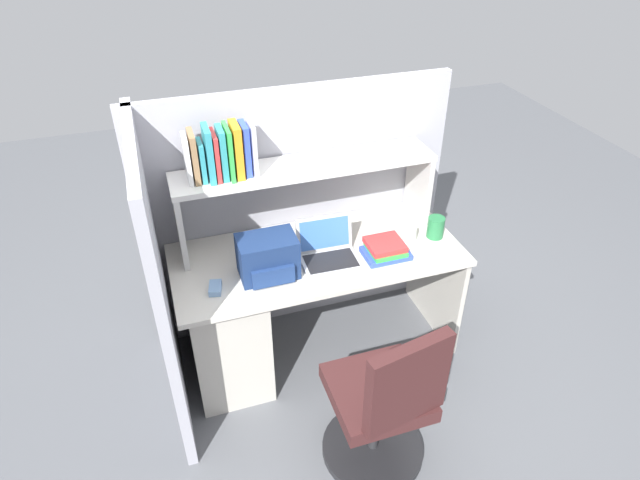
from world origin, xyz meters
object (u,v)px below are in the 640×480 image
at_px(backpack, 268,258).
at_px(paper_cup, 410,233).
at_px(computer_mouse, 215,288).
at_px(office_chair, 383,408).
at_px(laptop, 328,251).
at_px(snack_canister, 436,227).

bearing_deg(backpack, paper_cup, 3.79).
relative_size(computer_mouse, office_chair, 0.11).
relative_size(paper_cup, office_chair, 0.11).
distance_m(laptop, office_chair, 0.87).
height_order(laptop, office_chair, laptop).
bearing_deg(computer_mouse, office_chair, -34.22).
relative_size(backpack, snack_canister, 2.39).
bearing_deg(snack_canister, office_chair, -129.36).
distance_m(laptop, backpack, 0.35).
height_order(computer_mouse, snack_canister, snack_canister).
relative_size(computer_mouse, paper_cup, 1.05).
height_order(computer_mouse, office_chair, office_chair).
relative_size(laptop, computer_mouse, 3.07).
xyz_separation_m(snack_canister, office_chair, (-0.64, -0.78, -0.40)).
xyz_separation_m(backpack, office_chair, (0.35, -0.74, -0.44)).
height_order(backpack, snack_canister, backpack).
relative_size(backpack, paper_cup, 3.03).
distance_m(snack_canister, office_chair, 1.09).
bearing_deg(computer_mouse, paper_cup, 18.25).
xyz_separation_m(paper_cup, office_chair, (-0.49, -0.80, -0.39)).
height_order(snack_canister, office_chair, office_chair).
bearing_deg(computer_mouse, backpack, 21.92).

